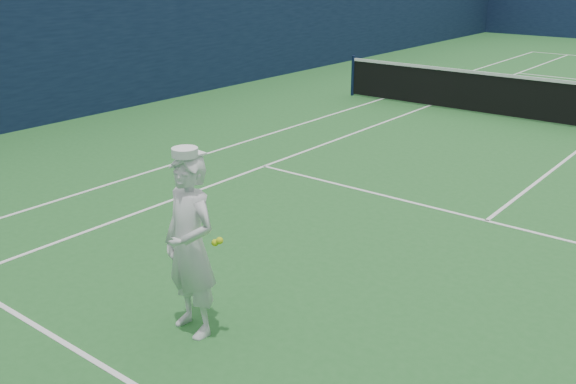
# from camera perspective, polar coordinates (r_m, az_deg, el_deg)

# --- Properties ---
(tennis_player) EXTENTS (0.76, 0.56, 1.88)m
(tennis_player) POSITION_cam_1_polar(r_m,az_deg,el_deg) (6.17, -8.69, -4.73)
(tennis_player) COLOR white
(tennis_player) RESTS_ON ground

